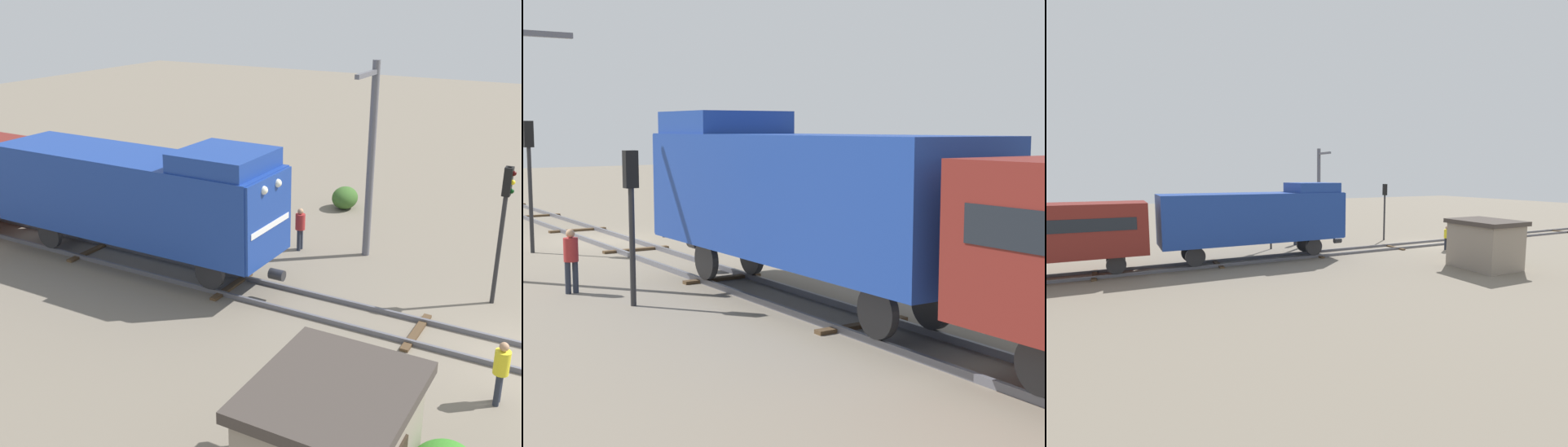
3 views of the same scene
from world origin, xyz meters
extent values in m
plane|color=#756B5B|center=(0.00, 0.00, 0.00)|extent=(115.75, 115.75, 0.00)
cube|color=#595960|center=(-0.72, 0.00, 0.08)|extent=(0.10, 77.17, 0.16)
cube|color=#595960|center=(0.72, 0.00, 0.08)|extent=(0.10, 77.17, 0.16)
cube|color=#4C3823|center=(0.00, -16.08, 0.04)|extent=(2.40, 0.24, 0.09)
cube|color=#4C3823|center=(0.00, -9.65, 0.04)|extent=(2.40, 0.24, 0.09)
cube|color=#4C3823|center=(0.00, -3.22, 0.04)|extent=(2.40, 0.24, 0.09)
cube|color=#4C3823|center=(0.00, 3.22, 0.04)|extent=(2.40, 0.24, 0.09)
cube|color=#4C3823|center=(0.00, 9.65, 0.04)|extent=(2.40, 0.24, 0.09)
cube|color=#4C3823|center=(0.00, 16.08, 0.04)|extent=(2.40, 0.24, 0.09)
cube|color=#4C3823|center=(0.00, 22.51, 0.04)|extent=(2.40, 0.24, 0.09)
cube|color=navy|center=(0.00, 13.76, 2.71)|extent=(2.90, 11.00, 2.90)
cube|color=navy|center=(0.00, 9.86, 4.46)|extent=(2.75, 2.80, 0.60)
cube|color=navy|center=(0.00, 8.21, 2.71)|extent=(2.84, 0.10, 2.84)
cube|color=white|center=(0.00, 8.17, 2.51)|extent=(2.46, 0.06, 0.20)
sphere|color=white|center=(-0.45, 8.16, 3.81)|extent=(0.28, 0.28, 0.28)
sphere|color=white|center=(0.45, 8.16, 3.81)|extent=(0.28, 0.28, 0.28)
cylinder|color=#262628|center=(0.00, 7.91, 0.86)|extent=(0.36, 0.50, 0.36)
cylinder|color=#262628|center=(-0.72, 10.06, 0.71)|extent=(0.18, 1.10, 1.10)
cylinder|color=#262628|center=(0.72, 10.06, 0.71)|extent=(0.18, 1.10, 1.10)
cylinder|color=#262628|center=(-0.72, 17.46, 0.71)|extent=(0.18, 1.10, 1.10)
cylinder|color=#262628|center=(0.72, 17.46, 0.71)|extent=(0.18, 1.10, 1.10)
cylinder|color=#262628|center=(-0.72, 21.46, 0.64)|extent=(0.16, 0.96, 0.96)
cylinder|color=#262628|center=(0.72, 21.46, 0.64)|extent=(0.16, 0.96, 0.96)
cylinder|color=#262628|center=(3.20, 1.69, 2.28)|extent=(0.14, 0.14, 4.55)
cube|color=black|center=(3.20, 1.69, 4.10)|extent=(0.32, 0.24, 0.90)
sphere|color=#390606|center=(3.20, 1.55, 4.37)|extent=(0.16, 0.16, 0.16)
sphere|color=yellow|center=(3.20, 1.55, 4.09)|extent=(0.16, 0.16, 0.16)
sphere|color=black|center=(3.20, 1.55, 3.81)|extent=(0.16, 0.16, 0.16)
cylinder|color=#262628|center=(3.40, 11.41, 1.89)|extent=(0.14, 0.14, 3.78)
cube|color=black|center=(3.40, 11.41, 3.33)|extent=(0.32, 0.24, 0.90)
sphere|color=red|center=(3.40, 11.27, 3.60)|extent=(0.16, 0.16, 0.16)
sphere|color=#3C3306|center=(3.40, 11.27, 3.32)|extent=(0.16, 0.16, 0.16)
sphere|color=black|center=(3.40, 11.27, 3.04)|extent=(0.16, 0.16, 0.16)
cylinder|color=#262B38|center=(-2.50, 0.47, 0.42)|extent=(0.15, 0.15, 0.85)
cylinder|color=#262B38|center=(-2.30, 0.47, 0.42)|extent=(0.15, 0.15, 0.85)
cylinder|color=yellow|center=(-2.40, 0.47, 1.16)|extent=(0.38, 0.38, 0.62)
sphere|color=tan|center=(-2.40, 0.47, 1.58)|extent=(0.23, 0.23, 0.23)
cylinder|color=#262B38|center=(4.10, 9.16, 0.42)|extent=(0.15, 0.15, 0.85)
cylinder|color=#262B38|center=(4.30, 9.16, 0.42)|extent=(0.15, 0.15, 0.85)
cylinder|color=maroon|center=(4.20, 9.16, 1.16)|extent=(0.38, 0.38, 0.62)
sphere|color=tan|center=(4.20, 9.16, 1.58)|extent=(0.23, 0.23, 0.23)
cylinder|color=#595960|center=(5.00, 6.74, 3.65)|extent=(0.28, 0.28, 7.31)
cube|color=#595960|center=(4.10, 6.74, 6.91)|extent=(1.80, 0.16, 0.16)
cube|color=gray|center=(-7.50, 2.69, 1.25)|extent=(3.20, 2.60, 2.50)
cube|color=#3F3833|center=(-7.50, 2.69, 2.62)|extent=(3.50, 2.90, 0.24)
cube|color=#2D2319|center=(-7.50, 1.37, 0.95)|extent=(0.80, 0.06, 1.90)
ellipsoid|color=#358226|center=(-6.45, 0.77, 0.65)|extent=(1.80, 1.47, 1.31)
ellipsoid|color=#375E26|center=(9.80, 9.62, 0.51)|extent=(1.41, 1.16, 1.03)
camera|label=1|loc=(-17.11, -1.23, 9.65)|focal=45.00mm
camera|label=2|loc=(10.57, 29.45, 4.31)|focal=55.00mm
camera|label=3|loc=(-23.44, 21.60, 5.20)|focal=28.00mm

